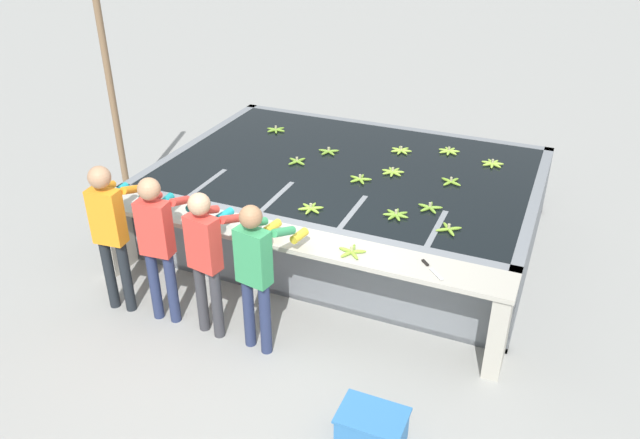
{
  "coord_description": "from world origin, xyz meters",
  "views": [
    {
      "loc": [
        2.44,
        -4.56,
        4.08
      ],
      "look_at": [
        0.0,
        1.13,
        0.66
      ],
      "focal_mm": 35.0,
      "sensor_mm": 36.0,
      "label": 1
    }
  ],
  "objects_px": {
    "banana_bunch_floating_1": "(311,208)",
    "banana_bunch_floating_11": "(451,182)",
    "banana_bunch_floating_6": "(430,208)",
    "support_post_left": "(111,91)",
    "worker_2": "(207,252)",
    "banana_bunch_ledge_1": "(352,252)",
    "crate": "(372,429)",
    "worker_0": "(111,226)",
    "banana_bunch_floating_5": "(401,150)",
    "banana_bunch_ledge_0": "(198,220)",
    "knife_0": "(429,267)",
    "worker_1": "(158,237)",
    "banana_bunch_floating_4": "(449,151)",
    "banana_bunch_floating_8": "(393,172)",
    "banana_bunch_floating_9": "(492,164)",
    "banana_bunch_floating_2": "(396,215)",
    "banana_bunch_floating_10": "(329,151)",
    "worker_3": "(257,266)",
    "banana_bunch_floating_12": "(449,229)",
    "banana_bunch_floating_0": "(276,130)",
    "banana_bunch_floating_7": "(297,161)",
    "banana_bunch_floating_3": "(360,179)"
  },
  "relations": [
    {
      "from": "worker_0",
      "to": "banana_bunch_floating_1",
      "type": "height_order",
      "value": "worker_0"
    },
    {
      "from": "worker_2",
      "to": "banana_bunch_floating_9",
      "type": "xyz_separation_m",
      "value": [
        2.15,
        3.14,
        0.02
      ]
    },
    {
      "from": "banana_bunch_floating_2",
      "to": "banana_bunch_ledge_1",
      "type": "distance_m",
      "value": 0.9
    },
    {
      "from": "banana_bunch_floating_9",
      "to": "support_post_left",
      "type": "xyz_separation_m",
      "value": [
        -4.86,
        -1.09,
        0.65
      ]
    },
    {
      "from": "banana_bunch_floating_3",
      "to": "support_post_left",
      "type": "relative_size",
      "value": 0.09
    },
    {
      "from": "worker_0",
      "to": "knife_0",
      "type": "height_order",
      "value": "worker_0"
    },
    {
      "from": "banana_bunch_floating_3",
      "to": "banana_bunch_floating_12",
      "type": "relative_size",
      "value": 1.1
    },
    {
      "from": "banana_bunch_floating_3",
      "to": "banana_bunch_floating_10",
      "type": "xyz_separation_m",
      "value": [
        -0.66,
        0.63,
        0.0
      ]
    },
    {
      "from": "banana_bunch_floating_3",
      "to": "banana_bunch_floating_9",
      "type": "distance_m",
      "value": 1.73
    },
    {
      "from": "banana_bunch_floating_6",
      "to": "banana_bunch_ledge_1",
      "type": "xyz_separation_m",
      "value": [
        -0.45,
        -1.18,
        0.0
      ]
    },
    {
      "from": "banana_bunch_floating_0",
      "to": "banana_bunch_ledge_0",
      "type": "height_order",
      "value": "banana_bunch_ledge_0"
    },
    {
      "from": "worker_0",
      "to": "banana_bunch_floating_5",
      "type": "relative_size",
      "value": 5.9
    },
    {
      "from": "banana_bunch_floating_1",
      "to": "banana_bunch_floating_10",
      "type": "height_order",
      "value": "same"
    },
    {
      "from": "worker_0",
      "to": "banana_bunch_floating_5",
      "type": "bearing_deg",
      "value": 56.15
    },
    {
      "from": "banana_bunch_floating_8",
      "to": "banana_bunch_floating_12",
      "type": "relative_size",
      "value": 1.12
    },
    {
      "from": "banana_bunch_floating_9",
      "to": "banana_bunch_floating_11",
      "type": "xyz_separation_m",
      "value": [
        -0.35,
        -0.72,
        0.0
      ]
    },
    {
      "from": "worker_2",
      "to": "banana_bunch_floating_2",
      "type": "bearing_deg",
      "value": 44.04
    },
    {
      "from": "banana_bunch_floating_9",
      "to": "crate",
      "type": "bearing_deg",
      "value": -92.98
    },
    {
      "from": "banana_bunch_floating_6",
      "to": "crate",
      "type": "bearing_deg",
      "value": -84.93
    },
    {
      "from": "banana_bunch_floating_9",
      "to": "banana_bunch_ledge_0",
      "type": "xyz_separation_m",
      "value": [
        -2.56,
        -2.67,
        0.0
      ]
    },
    {
      "from": "banana_bunch_floating_0",
      "to": "banana_bunch_floating_4",
      "type": "bearing_deg",
      "value": 4.46
    },
    {
      "from": "banana_bunch_floating_6",
      "to": "banana_bunch_floating_11",
      "type": "height_order",
      "value": "same"
    },
    {
      "from": "banana_bunch_floating_10",
      "to": "banana_bunch_floating_12",
      "type": "height_order",
      "value": "same"
    },
    {
      "from": "worker_1",
      "to": "banana_bunch_ledge_0",
      "type": "relative_size",
      "value": 5.98
    },
    {
      "from": "banana_bunch_floating_0",
      "to": "banana_bunch_floating_12",
      "type": "height_order",
      "value": "same"
    },
    {
      "from": "banana_bunch_ledge_1",
      "to": "crate",
      "type": "height_order",
      "value": "banana_bunch_ledge_1"
    },
    {
      "from": "banana_bunch_floating_3",
      "to": "banana_bunch_floating_11",
      "type": "xyz_separation_m",
      "value": [
        1.0,
        0.35,
        0.0
      ]
    },
    {
      "from": "worker_1",
      "to": "banana_bunch_floating_0",
      "type": "height_order",
      "value": "worker_1"
    },
    {
      "from": "banana_bunch_floating_6",
      "to": "banana_bunch_ledge_1",
      "type": "bearing_deg",
      "value": -111.07
    },
    {
      "from": "banana_bunch_floating_4",
      "to": "banana_bunch_floating_11",
      "type": "bearing_deg",
      "value": -75.62
    },
    {
      "from": "banana_bunch_ledge_0",
      "to": "knife_0",
      "type": "bearing_deg",
      "value": 2.25
    },
    {
      "from": "banana_bunch_floating_8",
      "to": "banana_bunch_ledge_0",
      "type": "height_order",
      "value": "banana_bunch_ledge_0"
    },
    {
      "from": "banana_bunch_floating_1",
      "to": "banana_bunch_floating_11",
      "type": "height_order",
      "value": "same"
    },
    {
      "from": "worker_0",
      "to": "banana_bunch_floating_4",
      "type": "height_order",
      "value": "worker_0"
    },
    {
      "from": "knife_0",
      "to": "crate",
      "type": "xyz_separation_m",
      "value": [
        -0.07,
        -1.32,
        -0.78
      ]
    },
    {
      "from": "banana_bunch_floating_4",
      "to": "banana_bunch_floating_9",
      "type": "bearing_deg",
      "value": -17.41
    },
    {
      "from": "banana_bunch_floating_6",
      "to": "support_post_left",
      "type": "bearing_deg",
      "value": 175.33
    },
    {
      "from": "banana_bunch_floating_0",
      "to": "banana_bunch_floating_11",
      "type": "height_order",
      "value": "same"
    },
    {
      "from": "worker_3",
      "to": "banana_bunch_floating_12",
      "type": "bearing_deg",
      "value": 42.24
    },
    {
      "from": "worker_2",
      "to": "support_post_left",
      "type": "distance_m",
      "value": 3.46
    },
    {
      "from": "banana_bunch_floating_11",
      "to": "worker_1",
      "type": "bearing_deg",
      "value": -134.26
    },
    {
      "from": "worker_0",
      "to": "knife_0",
      "type": "bearing_deg",
      "value": 10.76
    },
    {
      "from": "banana_bunch_floating_10",
      "to": "banana_bunch_ledge_0",
      "type": "xyz_separation_m",
      "value": [
        -0.54,
        -2.23,
        0.0
      ]
    },
    {
      "from": "banana_bunch_floating_5",
      "to": "banana_bunch_floating_8",
      "type": "bearing_deg",
      "value": -81.61
    },
    {
      "from": "worker_3",
      "to": "banana_bunch_floating_7",
      "type": "xyz_separation_m",
      "value": [
        -0.65,
        2.28,
        0.02
      ]
    },
    {
      "from": "worker_2",
      "to": "banana_bunch_floating_9",
      "type": "distance_m",
      "value": 3.81
    },
    {
      "from": "banana_bunch_floating_7",
      "to": "banana_bunch_floating_11",
      "type": "height_order",
      "value": "same"
    },
    {
      "from": "banana_bunch_floating_0",
      "to": "banana_bunch_floating_12",
      "type": "xyz_separation_m",
      "value": [
        2.87,
        -1.83,
        0.0
      ]
    },
    {
      "from": "banana_bunch_floating_0",
      "to": "banana_bunch_floating_11",
      "type": "distance_m",
      "value": 2.74
    },
    {
      "from": "worker_1",
      "to": "banana_bunch_floating_9",
      "type": "xyz_separation_m",
      "value": [
        2.71,
        3.14,
        -0.01
      ]
    }
  ]
}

